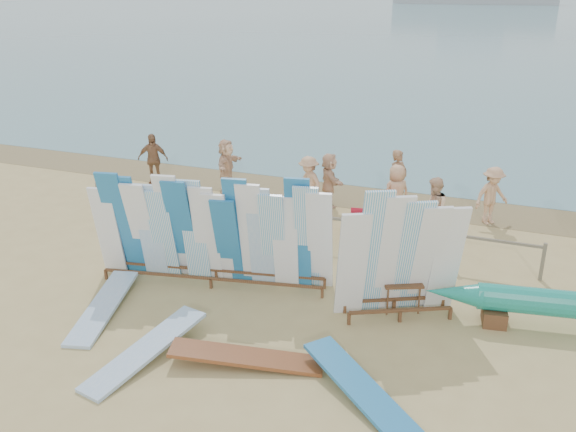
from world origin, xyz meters
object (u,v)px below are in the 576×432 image
at_px(flat_board_a, 104,312).
at_px(flat_board_d, 361,398).
at_px(beachgoer_11, 227,166).
at_px(beachgoer_7, 398,181).
at_px(main_surfboard_rack, 212,235).
at_px(beachgoer_6, 396,194).
at_px(beachgoer_extra_1, 153,159).
at_px(beachgoer_3, 309,184).
at_px(side_surfboard_rack, 400,260).
at_px(vendor_table, 401,294).
at_px(flat_board_c, 246,364).
at_px(beachgoer_8, 433,210).
at_px(stroller, 386,221).
at_px(beachgoer_5, 329,180).
at_px(beach_chair_left, 293,224).
at_px(flat_board_b, 147,358).
at_px(beachgoer_9, 492,196).
at_px(beach_chair_right, 359,231).

bearing_deg(flat_board_a, flat_board_d, -23.05).
relative_size(beachgoer_11, beachgoer_7, 0.94).
relative_size(main_surfboard_rack, beachgoer_6, 3.24).
xyz_separation_m(beachgoer_11, beachgoer_extra_1, (-2.60, -0.19, -0.00)).
bearing_deg(beachgoer_11, beachgoer_3, -107.45).
bearing_deg(side_surfboard_rack, beachgoer_6, 75.38).
height_order(vendor_table, flat_board_d, vendor_table).
distance_m(flat_board_c, beachgoer_8, 7.13).
bearing_deg(beachgoer_7, beachgoer_11, 121.21).
height_order(stroller, beachgoer_5, beachgoer_5).
distance_m(beach_chair_left, stroller, 2.45).
relative_size(flat_board_b, flat_board_c, 1.00).
distance_m(beachgoer_11, beachgoer_5, 3.41).
height_order(flat_board_c, beachgoer_11, beachgoer_11).
xyz_separation_m(side_surfboard_rack, flat_board_c, (-2.11, -2.60, -1.26)).
bearing_deg(stroller, vendor_table, -91.97).
xyz_separation_m(vendor_table, beachgoer_extra_1, (-9.27, 5.25, 0.51)).
height_order(flat_board_a, beachgoer_3, beachgoer_3).
bearing_deg(flat_board_b, main_surfboard_rack, 105.47).
bearing_deg(beachgoer_extra_1, beach_chair_left, -39.52).
bearing_deg(beachgoer_8, beachgoer_9, 134.17).
relative_size(flat_board_c, beach_chair_left, 3.37).
distance_m(stroller, beachgoer_8, 1.24).
xyz_separation_m(main_surfboard_rack, beachgoer_9, (5.43, 6.01, -0.38)).
bearing_deg(beachgoer_9, side_surfboard_rack, -146.36).
bearing_deg(side_surfboard_rack, beachgoer_9, 50.13).
relative_size(main_surfboard_rack, flat_board_b, 1.97).
xyz_separation_m(beachgoer_7, beachgoer_5, (-1.98, -0.28, -0.11)).
height_order(side_surfboard_rack, flat_board_b, side_surfboard_rack).
distance_m(beachgoer_7, beachgoer_5, 2.00).
relative_size(stroller, beachgoer_3, 0.72).
xyz_separation_m(beachgoer_7, beachgoer_3, (-2.42, -0.87, -0.10)).
xyz_separation_m(main_surfboard_rack, flat_board_d, (4.08, -2.69, -1.19)).
relative_size(vendor_table, beachgoer_9, 0.64).
height_order(stroller, beachgoer_3, beachgoer_3).
bearing_deg(beachgoer_3, stroller, 5.88).
distance_m(side_surfboard_rack, beachgoer_6, 5.27).
xyz_separation_m(beach_chair_left, beachgoer_8, (3.53, 0.78, 0.61)).
relative_size(beachgoer_7, beachgoer_5, 1.13).
xyz_separation_m(flat_board_c, beachgoer_3, (-1.57, 7.71, 0.81)).
xyz_separation_m(vendor_table, flat_board_b, (-3.89, -3.38, -0.34)).
bearing_deg(beach_chair_right, side_surfboard_rack, -71.98).
distance_m(main_surfboard_rack, flat_board_c, 3.40).
relative_size(beach_chair_left, beach_chair_right, 1.01).
height_order(flat_board_d, beachgoer_5, beachgoer_5).
bearing_deg(flat_board_b, beach_chair_left, 98.23).
xyz_separation_m(flat_board_a, beachgoer_9, (6.95, 7.92, 0.81)).
relative_size(beachgoer_extra_1, beachgoer_9, 1.05).
xyz_separation_m(stroller, beachgoer_3, (-2.58, 1.25, 0.34)).
distance_m(side_surfboard_rack, beachgoer_9, 6.09).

